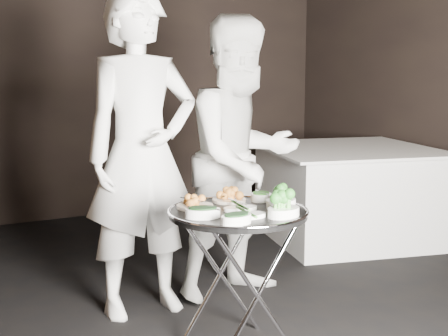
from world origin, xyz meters
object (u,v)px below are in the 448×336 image
tray_stand (238,275)px  dining_table (346,193)px  serving_tray (238,212)px  waiter_right (243,158)px  waiter_left (142,155)px

tray_stand → dining_table: size_ratio=0.53×
serving_tray → dining_table: 2.41m
serving_tray → dining_table: dining_table is taller
waiter_right → waiter_left: bearing=170.3°
tray_stand → waiter_right: (0.45, 0.73, 0.48)m
tray_stand → dining_table: (1.90, 1.45, -0.01)m
tray_stand → dining_table: 2.39m
serving_tray → waiter_right: (0.45, 0.73, 0.15)m
serving_tray → waiter_right: bearing=58.4°
dining_table → serving_tray: bearing=-142.6°
tray_stand → waiter_left: size_ratio=0.38×
waiter_left → dining_table: waiter_left is taller
waiter_left → waiter_right: bearing=-4.7°
waiter_right → dining_table: size_ratio=1.28×
tray_stand → serving_tray: bearing=-90.0°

